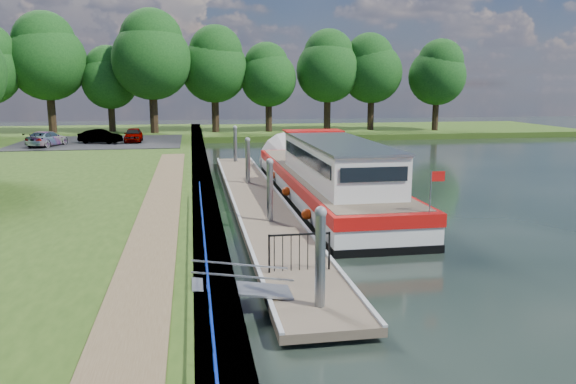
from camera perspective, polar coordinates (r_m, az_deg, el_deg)
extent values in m
plane|color=black|center=(14.91, 2.78, -12.18)|extent=(160.00, 160.00, 0.00)
cube|color=#473D2D|center=(28.90, -8.62, -0.08)|extent=(1.10, 90.00, 0.78)
cube|color=#294313|center=(67.31, 3.24, 6.19)|extent=(60.00, 18.00, 0.60)
cube|color=brown|center=(22.01, -13.08, -2.61)|extent=(1.60, 40.00, 0.05)
cube|color=black|center=(52.24, -18.52, 4.83)|extent=(14.00, 12.00, 0.06)
cube|color=#0C2DBF|center=(16.95, -8.53, -4.14)|extent=(0.04, 18.00, 0.04)
cube|color=#0C2DBF|center=(17.05, -8.50, -5.28)|extent=(0.03, 18.00, 0.03)
cylinder|color=#0C2DBF|center=(10.50, -7.56, -15.85)|extent=(0.04, 0.04, 0.72)
cylinder|color=#0C2DBF|center=(12.32, -7.94, -11.68)|extent=(0.04, 0.04, 0.72)
cylinder|color=#0C2DBF|center=(14.19, -8.21, -8.59)|extent=(0.04, 0.04, 0.72)
cylinder|color=#0C2DBF|center=(16.09, -8.42, -6.23)|extent=(0.04, 0.04, 0.72)
cylinder|color=#0C2DBF|center=(18.01, -8.57, -4.37)|extent=(0.04, 0.04, 0.72)
cylinder|color=#0C2DBF|center=(19.95, -8.70, -2.86)|extent=(0.04, 0.04, 0.72)
cylinder|color=#0C2DBF|center=(21.89, -8.81, -1.63)|extent=(0.04, 0.04, 0.72)
cylinder|color=#0C2DBF|center=(23.85, -8.90, -0.60)|extent=(0.04, 0.04, 0.72)
cylinder|color=#0C2DBF|center=(25.81, -8.97, 0.28)|extent=(0.04, 0.04, 0.72)
cube|color=brown|center=(27.13, -3.13, -0.93)|extent=(2.50, 30.00, 0.24)
cube|color=#9EA0A3|center=(15.79, 1.99, -10.62)|extent=(2.30, 5.00, 0.30)
cube|color=#9EA0A3|center=(23.31, -1.99, -3.47)|extent=(2.30, 5.00, 0.30)
cube|color=#9EA0A3|center=(31.07, -3.98, 0.15)|extent=(2.30, 5.00, 0.30)
cube|color=#9EA0A3|center=(38.93, -5.17, 2.33)|extent=(2.30, 5.00, 0.30)
cube|color=#9EA0A3|center=(27.25, -0.65, -0.53)|extent=(0.12, 30.00, 0.06)
cube|color=#9EA0A3|center=(26.99, -5.65, -0.70)|extent=(0.12, 30.00, 0.06)
cylinder|color=gray|center=(14.05, 3.27, -8.84)|extent=(0.26, 0.26, 3.40)
sphere|color=gray|center=(13.57, 3.35, -2.07)|extent=(0.30, 0.30, 0.30)
cylinder|color=gray|center=(22.59, -1.84, -1.21)|extent=(0.26, 0.26, 3.40)
sphere|color=gray|center=(22.29, -1.87, 3.07)|extent=(0.30, 0.30, 0.30)
cylinder|color=gray|center=(31.39, -4.10, 2.21)|extent=(0.26, 0.26, 3.40)
sphere|color=gray|center=(31.17, -4.14, 5.30)|extent=(0.30, 0.30, 0.30)
cylinder|color=gray|center=(40.27, -5.37, 4.12)|extent=(0.26, 0.26, 3.40)
sphere|color=gray|center=(40.11, -5.41, 6.53)|extent=(0.30, 0.30, 0.30)
cube|color=#A5A8AD|center=(14.88, -4.69, -9.76)|extent=(2.58, 1.00, 0.43)
cube|color=#A5A8AD|center=(14.26, -4.55, -8.55)|extent=(2.58, 0.04, 0.41)
cube|color=#A5A8AD|center=(15.17, -4.89, -7.35)|extent=(2.58, 0.04, 0.41)
cube|color=black|center=(16.46, -1.93, -6.28)|extent=(0.05, 0.05, 1.15)
cube|color=black|center=(16.78, 4.20, -5.96)|extent=(0.05, 0.05, 1.15)
cube|color=black|center=(16.45, 1.18, -4.33)|extent=(1.85, 0.05, 0.05)
cube|color=black|center=(16.48, -1.41, -6.26)|extent=(0.02, 0.02, 1.10)
cube|color=black|center=(16.51, -0.54, -6.22)|extent=(0.02, 0.02, 1.10)
cube|color=black|center=(16.55, 0.31, -6.17)|extent=(0.02, 0.02, 1.10)
cube|color=black|center=(16.60, 1.17, -6.13)|extent=(0.02, 0.02, 1.10)
cube|color=black|center=(16.64, 2.02, -6.08)|extent=(0.02, 0.02, 1.10)
cube|color=black|center=(16.69, 2.86, -6.04)|extent=(0.02, 0.02, 1.10)
cube|color=black|center=(16.75, 3.70, -5.99)|extent=(0.02, 0.02, 1.10)
cube|color=black|center=(29.08, 3.63, -0.65)|extent=(4.00, 20.00, 0.55)
cube|color=silver|center=(28.97, 3.64, 0.51)|extent=(3.96, 19.90, 0.65)
cube|color=red|center=(28.87, 3.66, 1.61)|extent=(4.04, 20.00, 0.48)
cube|color=brown|center=(28.83, 3.66, 2.08)|extent=(3.68, 19.20, 0.04)
cone|color=silver|center=(39.04, 0.13, 3.14)|extent=(4.00, 1.50, 4.00)
cube|color=silver|center=(26.30, 4.94, 3.14)|extent=(3.00, 11.00, 1.75)
cube|color=gray|center=(26.20, 4.97, 5.14)|extent=(3.10, 11.20, 0.10)
cube|color=black|center=(25.93, 1.69, 3.62)|extent=(0.04, 10.00, 0.55)
cube|color=black|center=(26.69, 8.12, 3.73)|extent=(0.04, 10.00, 0.55)
cube|color=black|center=(31.64, 2.41, 4.94)|extent=(2.60, 0.04, 0.55)
cube|color=black|center=(21.00, 8.76, 1.77)|extent=(2.60, 0.04, 0.55)
cube|color=red|center=(31.23, 2.56, 6.24)|extent=(3.20, 1.60, 0.06)
cylinder|color=gray|center=(20.10, 14.27, -0.01)|extent=(0.05, 0.05, 1.50)
cube|color=red|center=(20.10, 15.00, 1.55)|extent=(0.50, 0.02, 0.35)
sphere|color=red|center=(22.77, 1.92, -2.27)|extent=(0.44, 0.44, 0.44)
sphere|color=red|center=(27.58, -0.17, 0.07)|extent=(0.44, 0.44, 0.44)
sphere|color=red|center=(32.45, -1.63, 1.71)|extent=(0.44, 0.44, 0.44)
imported|color=#594C47|center=(21.81, 4.79, 1.54)|extent=(0.51, 0.69, 1.72)
cylinder|color=#332316|center=(64.47, -22.87, 7.29)|extent=(0.83, 0.83, 4.21)
sphere|color=#113912|center=(64.43, -23.23, 12.06)|extent=(7.95, 7.95, 7.95)
sphere|color=#113912|center=(64.68, -23.54, 13.80)|extent=(6.31, 6.31, 6.31)
cylinder|color=#332316|center=(63.93, -17.45, 7.12)|extent=(0.70, 0.70, 3.10)
sphere|color=#113912|center=(63.82, -17.66, 10.67)|extent=(5.85, 5.85, 5.85)
sphere|color=#113912|center=(64.03, -17.87, 11.97)|extent=(4.65, 4.65, 4.65)
cylinder|color=#332316|center=(60.94, -13.46, 7.72)|extent=(0.84, 0.84, 4.29)
sphere|color=#113912|center=(60.91, -13.70, 12.87)|extent=(8.10, 8.10, 8.10)
sphere|color=#113912|center=(61.17, -13.73, 14.77)|extent=(6.44, 6.44, 6.44)
cylinder|color=#332316|center=(62.88, -7.38, 7.81)|extent=(0.79, 0.79, 3.83)
sphere|color=#113912|center=(62.81, -7.50, 12.28)|extent=(7.24, 7.24, 7.24)
sphere|color=#113912|center=(62.66, -7.35, 13.94)|extent=(5.75, 5.75, 5.75)
cylinder|color=#332316|center=(63.15, -1.97, 7.65)|extent=(0.72, 0.72, 3.26)
sphere|color=#113912|center=(63.05, -1.99, 11.43)|extent=(6.16, 6.16, 6.16)
sphere|color=#113912|center=(63.30, -2.21, 12.82)|extent=(4.89, 4.89, 4.89)
cylinder|color=#332316|center=(64.68, 4.00, 7.93)|extent=(0.78, 0.78, 3.77)
sphere|color=#113912|center=(64.61, 4.06, 12.21)|extent=(7.13, 7.13, 7.13)
sphere|color=#113912|center=(64.93, 4.14, 13.77)|extent=(5.66, 5.66, 5.66)
cylinder|color=#332316|center=(66.10, 8.40, 7.85)|extent=(0.77, 0.77, 3.65)
sphere|color=#113912|center=(66.03, 8.51, 11.90)|extent=(6.89, 6.89, 6.89)
sphere|color=#113912|center=(65.99, 8.25, 13.40)|extent=(5.47, 5.47, 5.47)
cylinder|color=#332316|center=(66.93, 14.73, 7.55)|extent=(0.74, 0.74, 3.41)
sphere|color=#113912|center=(66.84, 14.92, 11.27)|extent=(6.43, 6.43, 6.43)
sphere|color=#113912|center=(66.77, 15.25, 12.64)|extent=(5.11, 5.11, 5.11)
imported|color=#999999|center=(51.21, -15.43, 5.62)|extent=(1.53, 3.65, 1.23)
imported|color=#999999|center=(50.80, -18.53, 5.38)|extent=(3.80, 2.27, 1.18)
imported|color=#999999|center=(50.09, -23.29, 5.02)|extent=(3.00, 4.59, 1.24)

